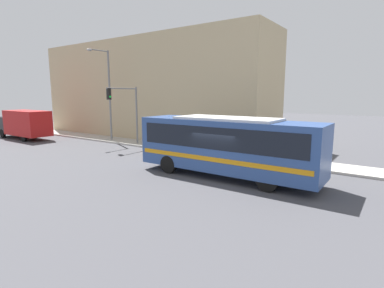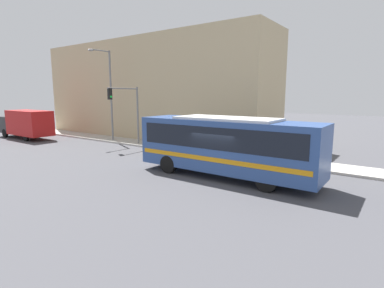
{
  "view_description": "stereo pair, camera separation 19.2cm",
  "coord_description": "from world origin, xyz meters",
  "px_view_note": "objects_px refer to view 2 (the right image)",
  "views": [
    {
      "loc": [
        -13.71,
        -7.75,
        4.47
      ],
      "look_at": [
        1.43,
        2.89,
        1.42
      ],
      "focal_mm": 28.0,
      "sensor_mm": 36.0,
      "label": 1
    },
    {
      "loc": [
        -13.6,
        -7.91,
        4.47
      ],
      "look_at": [
        1.43,
        2.89,
        1.42
      ],
      "focal_mm": 28.0,
      "sensor_mm": 36.0,
      "label": 2
    }
  ],
  "objects_px": {
    "fire_hydrant": "(228,150)",
    "parking_meter": "(172,138)",
    "street_lamp": "(109,89)",
    "pedestrian_near_corner": "(221,140)",
    "delivery_truck": "(26,123)",
    "city_bus": "(226,143)",
    "traffic_light_pole": "(128,105)"
  },
  "relations": [
    {
      "from": "pedestrian_near_corner",
      "to": "parking_meter",
      "type": "bearing_deg",
      "value": 103.12
    },
    {
      "from": "city_bus",
      "to": "fire_hydrant",
      "type": "distance_m",
      "value": 5.46
    },
    {
      "from": "fire_hydrant",
      "to": "delivery_truck",
      "type": "bearing_deg",
      "value": 99.94
    },
    {
      "from": "delivery_truck",
      "to": "pedestrian_near_corner",
      "type": "xyz_separation_m",
      "value": [
        4.72,
        -20.39,
        -0.56
      ]
    },
    {
      "from": "fire_hydrant",
      "to": "street_lamp",
      "type": "xyz_separation_m",
      "value": [
        -0.02,
        12.84,
        4.51
      ]
    },
    {
      "from": "city_bus",
      "to": "traffic_light_pole",
      "type": "height_order",
      "value": "traffic_light_pole"
    },
    {
      "from": "fire_hydrant",
      "to": "pedestrian_near_corner",
      "type": "xyz_separation_m",
      "value": [
        0.95,
        1.12,
        0.51
      ]
    },
    {
      "from": "city_bus",
      "to": "pedestrian_near_corner",
      "type": "bearing_deg",
      "value": 32.34
    },
    {
      "from": "delivery_truck",
      "to": "fire_hydrant",
      "type": "relative_size",
      "value": 10.68
    },
    {
      "from": "city_bus",
      "to": "traffic_light_pole",
      "type": "xyz_separation_m",
      "value": [
        3.66,
        11.68,
        1.7
      ]
    },
    {
      "from": "traffic_light_pole",
      "to": "city_bus",
      "type": "bearing_deg",
      "value": -107.39
    },
    {
      "from": "fire_hydrant",
      "to": "parking_meter",
      "type": "distance_m",
      "value": 5.23
    },
    {
      "from": "city_bus",
      "to": "parking_meter",
      "type": "xyz_separation_m",
      "value": [
        4.67,
        7.68,
        -0.9
      ]
    },
    {
      "from": "city_bus",
      "to": "delivery_truck",
      "type": "bearing_deg",
      "value": 87.61
    },
    {
      "from": "city_bus",
      "to": "street_lamp",
      "type": "relative_size",
      "value": 1.21
    },
    {
      "from": "city_bus",
      "to": "fire_hydrant",
      "type": "relative_size",
      "value": 14.21
    },
    {
      "from": "fire_hydrant",
      "to": "traffic_light_pole",
      "type": "xyz_separation_m",
      "value": [
        -1.01,
        9.21,
        3.09
      ]
    },
    {
      "from": "fire_hydrant",
      "to": "street_lamp",
      "type": "distance_m",
      "value": 13.61
    },
    {
      "from": "delivery_truck",
      "to": "parking_meter",
      "type": "relative_size",
      "value": 6.16
    },
    {
      "from": "fire_hydrant",
      "to": "pedestrian_near_corner",
      "type": "relative_size",
      "value": 0.42
    },
    {
      "from": "delivery_truck",
      "to": "city_bus",
      "type": "bearing_deg",
      "value": -92.13
    },
    {
      "from": "parking_meter",
      "to": "street_lamp",
      "type": "relative_size",
      "value": 0.15
    },
    {
      "from": "city_bus",
      "to": "street_lamp",
      "type": "xyz_separation_m",
      "value": [
        4.65,
        15.31,
        3.12
      ]
    },
    {
      "from": "delivery_truck",
      "to": "traffic_light_pole",
      "type": "relative_size",
      "value": 1.53
    },
    {
      "from": "fire_hydrant",
      "to": "street_lamp",
      "type": "bearing_deg",
      "value": 90.08
    },
    {
      "from": "street_lamp",
      "to": "pedestrian_near_corner",
      "type": "xyz_separation_m",
      "value": [
        0.97,
        -11.72,
        -4.0
      ]
    },
    {
      "from": "fire_hydrant",
      "to": "parking_meter",
      "type": "xyz_separation_m",
      "value": [
        -0.0,
        5.21,
        0.49
      ]
    },
    {
      "from": "parking_meter",
      "to": "pedestrian_near_corner",
      "type": "xyz_separation_m",
      "value": [
        0.95,
        -4.09,
        0.03
      ]
    },
    {
      "from": "delivery_truck",
      "to": "pedestrian_near_corner",
      "type": "height_order",
      "value": "delivery_truck"
    },
    {
      "from": "pedestrian_near_corner",
      "to": "delivery_truck",
      "type": "bearing_deg",
      "value": 103.05
    },
    {
      "from": "traffic_light_pole",
      "to": "parking_meter",
      "type": "relative_size",
      "value": 4.04
    },
    {
      "from": "parking_meter",
      "to": "pedestrian_near_corner",
      "type": "bearing_deg",
      "value": -76.88
    }
  ]
}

